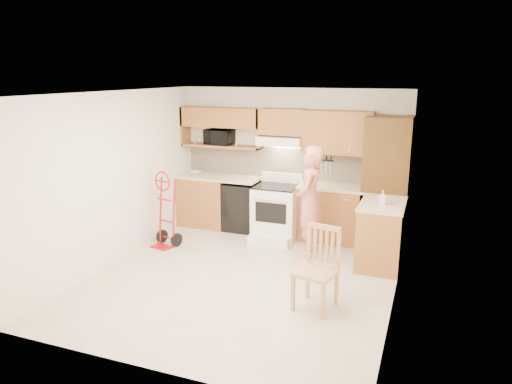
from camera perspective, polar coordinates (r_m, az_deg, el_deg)
The scene contains 28 objects.
floor at distance 6.67m, azimuth -1.54°, elevation -10.29°, with size 4.00×4.50×0.02m, color beige.
ceiling at distance 6.07m, azimuth -1.70°, elevation 11.90°, with size 4.00×4.50×0.02m, color white.
wall_back at distance 8.34m, azimuth 4.27°, elevation 3.77°, with size 4.00×0.02×2.50m, color white.
wall_front at distance 4.34m, azimuth -13.04°, elevation -6.44°, with size 4.00×0.02×2.50m, color white.
wall_left at distance 7.24m, azimuth -16.52°, elevation 1.62°, with size 0.02×4.50×2.50m, color white.
wall_right at distance 5.82m, azimuth 17.04°, elevation -1.40°, with size 0.02×4.50×2.50m, color white.
backsplash at distance 8.33m, azimuth 4.22°, elevation 3.40°, with size 3.92×0.03×0.55m, color beige.
lower_cab_left at distance 8.80m, azimuth -6.14°, elevation -1.07°, with size 0.90×0.60×0.90m, color #A96634.
dishwasher at distance 8.50m, azimuth -1.60°, elevation -1.71°, with size 0.60×0.60×0.85m, color black.
lower_cab_right at distance 8.04m, azimuth 9.22°, elevation -2.64°, with size 1.14×0.60×0.90m, color #A96634.
countertop_left at distance 8.56m, azimuth -4.42°, elevation 1.77°, with size 1.50×0.63×0.04m, color beige.
countertop_right at distance 7.92m, azimuth 9.36°, elevation 0.62°, with size 1.14×0.63×0.04m, color beige.
cab_return_right at distance 7.17m, azimuth 14.76°, elevation -5.02°, with size 0.60×1.00×0.90m, color #A96634.
countertop_return at distance 7.03m, azimuth 15.00°, elevation -1.40°, with size 0.63×1.00×0.04m, color beige.
pantry_tall at distance 7.78m, azimuth 15.32°, elevation 1.04°, with size 0.70×0.60×2.10m, color #4D3010.
upper_cab_left at distance 8.51m, azimuth -4.17°, elevation 8.94°, with size 1.50×0.33×0.34m, color #A96634.
upper_shelf_mw at distance 8.58m, azimuth -4.11°, elevation 5.55°, with size 1.50×0.33×0.04m, color #A96634.
upper_cab_center at distance 8.11m, azimuth 3.19°, elevation 8.42°, with size 0.76×0.33×0.44m, color #A96634.
upper_cab_right at distance 7.90m, azimuth 9.81°, elevation 7.06°, with size 1.14×0.33×0.70m, color #A96634.
range_hood at distance 8.09m, azimuth 3.02°, elevation 6.19°, with size 0.76×0.46×0.14m, color white.
knife_strip at distance 8.16m, azimuth 7.87°, elevation 3.36°, with size 0.40×0.05×0.29m, color black, non-canonical shape.
microwave at distance 8.58m, azimuth -4.44°, elevation 6.59°, with size 0.49×0.33×0.27m, color black.
range at distance 7.96m, azimuth 2.36°, elevation -1.97°, with size 0.73×0.96×1.08m, color white, non-canonical shape.
person at distance 7.21m, azimuth 6.44°, elevation -1.17°, with size 0.62×0.41×1.70m, color #D77767.
hand_truck at distance 7.76m, azimuth -11.00°, elevation -2.50°, with size 0.44×0.40×1.12m, color red, non-canonical shape.
dining_chair at distance 5.70m, azimuth 7.18°, elevation -9.21°, with size 0.45×0.49×0.99m, color tan, non-canonical shape.
soap_bottle at distance 6.92m, azimuth 14.99°, elevation -0.61°, with size 0.09×0.09×0.20m, color white.
bowl at distance 8.76m, azimuth -7.28°, elevation 2.31°, with size 0.22×0.22×0.05m, color white.
Camera 1 is at (2.30, -5.62, 2.75)m, focal length 33.31 mm.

